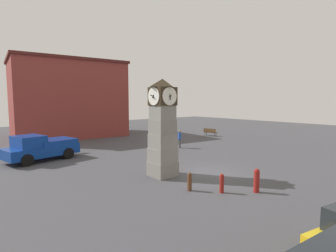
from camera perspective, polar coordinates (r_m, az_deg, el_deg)
name	(u,v)px	position (r m, az deg, el deg)	size (l,w,h in m)	color
ground_plane	(208,173)	(15.80, 8.64, -10.08)	(78.98, 78.98, 0.00)	#424247
clock_tower	(163,130)	(14.58, -1.19, -0.77)	(1.58, 1.56, 5.43)	gray
bollard_near_tower	(257,180)	(13.02, 18.72, -11.13)	(0.26, 0.26, 1.12)	maroon
bollard_mid_row	(222,183)	(12.57, 11.62, -12.07)	(0.20, 0.20, 0.90)	maroon
bollard_far_row	(190,181)	(12.64, 4.71, -11.92)	(0.22, 0.22, 0.88)	brown
pickup_truck	(41,147)	(20.72, -25.91, -4.20)	(5.15, 3.07, 1.85)	navy
bench	(210,132)	(31.90, 9.17, -1.21)	(0.89, 1.68, 0.90)	brown
pedestrian_near_bench	(180,138)	(23.52, 2.56, -2.59)	(0.41, 0.47, 1.60)	#3F3F47
warehouse_blue_far	(68,99)	(33.94, -21.03, 5.53)	(13.09, 10.33, 8.87)	maroon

